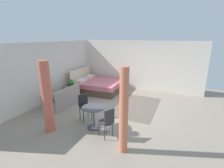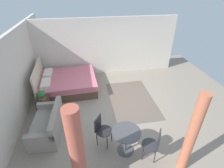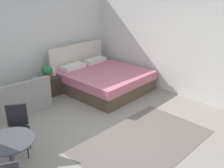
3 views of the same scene
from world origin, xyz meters
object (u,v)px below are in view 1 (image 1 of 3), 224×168
couch (63,99)px  nightstand (73,91)px  balcony_table (94,113)px  cafe_chair_near_window (84,104)px  bed (98,85)px  vase (74,83)px  cafe_chair_near_couch (107,121)px  potted_plant (72,83)px

couch → nightstand: size_ratio=2.98×
nightstand → balcony_table: balcony_table is taller
balcony_table → cafe_chair_near_window: 0.70m
cafe_chair_near_window → couch: bearing=66.8°
bed → vase: (-1.09, 0.72, 0.31)m
cafe_chair_near_window → cafe_chair_near_couch: cafe_chair_near_couch is taller
nightstand → cafe_chair_near_window: (-1.77, -1.80, 0.29)m
bed → couch: size_ratio=1.53×
bed → couch: bearing=169.9°
bed → cafe_chair_near_window: bed is taller
potted_plant → cafe_chair_near_window: size_ratio=0.40×
couch → potted_plant: 1.14m
cafe_chair_near_couch → potted_plant: bearing=51.6°
nightstand → potted_plant: potted_plant is taller
cafe_chair_near_window → cafe_chair_near_couch: bearing=-120.1°
potted_plant → balcony_table: size_ratio=0.48×
balcony_table → cafe_chair_near_couch: (-0.32, -0.62, 0.04)m
bed → potted_plant: bed is taller
balcony_table → bed: bearing=26.4°
couch → balcony_table: 2.33m
bed → couch: (-2.34, 0.41, -0.03)m
couch → nightstand: couch is taller
bed → cafe_chair_near_window: (-2.98, -1.08, 0.24)m
cafe_chair_near_window → balcony_table: bearing=-123.2°
potted_plant → cafe_chair_near_couch: 3.81m
cafe_chair_near_couch → cafe_chair_near_window: bearing=59.9°
bed → cafe_chair_near_couch: 4.34m
potted_plant → couch: bearing=-164.7°
bed → vase: bearing=146.4°
vase → cafe_chair_near_couch: cafe_chair_near_couch is taller
bed → nightstand: bearing=149.4°
balcony_table → nightstand: bearing=47.9°
couch → cafe_chair_near_couch: size_ratio=1.69×
balcony_table → vase: bearing=46.5°
bed → cafe_chair_near_window: 3.18m
vase → balcony_table: (-2.27, -2.39, -0.12)m
bed → cafe_chair_near_couch: bearing=-148.1°
couch → nightstand: (1.13, 0.30, -0.03)m
cafe_chair_near_couch → bed: bearing=31.9°
potted_plant → balcony_table: 3.13m
potted_plant → bed: bearing=-28.0°
bed → nightstand: 1.41m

